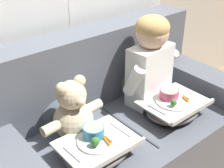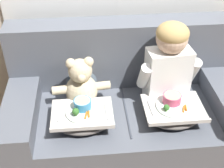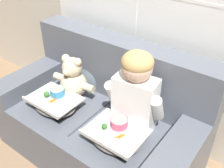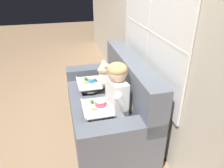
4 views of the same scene
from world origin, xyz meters
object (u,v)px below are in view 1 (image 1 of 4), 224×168
(child_figure, at_px, (151,57))
(lap_tray_child, at_px, (173,107))
(lap_tray_teddy, at_px, (98,148))
(throw_pillow_behind_child, at_px, (130,71))
(teddy_bear, at_px, (73,114))
(throw_pillow_behind_teddy, at_px, (55,100))
(couch, at_px, (114,131))

(child_figure, xyz_separation_m, lap_tray_child, (-0.00, -0.22, -0.27))
(lap_tray_child, xyz_separation_m, lap_tray_teddy, (-0.61, -0.00, -0.00))
(throw_pillow_behind_child, bearing_deg, child_figure, -89.97)
(lap_tray_teddy, bearing_deg, lap_tray_child, 0.04)
(teddy_bear, bearing_deg, lap_tray_teddy, -90.10)
(teddy_bear, bearing_deg, child_figure, 0.39)
(throw_pillow_behind_teddy, distance_m, teddy_bear, 0.20)
(child_figure, relative_size, lap_tray_child, 1.53)
(throw_pillow_behind_child, xyz_separation_m, throw_pillow_behind_teddy, (-0.61, 0.00, 0.00))
(couch, xyz_separation_m, lap_tray_teddy, (-0.31, -0.23, 0.18))
(child_figure, bearing_deg, couch, 179.65)
(couch, distance_m, throw_pillow_behind_child, 0.45)
(lap_tray_teddy, bearing_deg, couch, 36.58)
(lap_tray_child, bearing_deg, teddy_bear, 160.15)
(throw_pillow_behind_teddy, height_order, child_figure, child_figure)
(throw_pillow_behind_teddy, bearing_deg, child_figure, -17.67)
(couch, distance_m, throw_pillow_behind_teddy, 0.45)
(throw_pillow_behind_teddy, xyz_separation_m, lap_tray_child, (0.61, -0.42, -0.09))
(throw_pillow_behind_teddy, xyz_separation_m, teddy_bear, (0.00, -0.20, 0.01))
(teddy_bear, xyz_separation_m, lap_tray_child, (0.61, -0.22, -0.10))
(throw_pillow_behind_child, height_order, throw_pillow_behind_teddy, throw_pillow_behind_teddy)
(couch, xyz_separation_m, throw_pillow_behind_child, (0.31, 0.19, 0.27))
(throw_pillow_behind_child, xyz_separation_m, lap_tray_teddy, (-0.61, -0.42, -0.09))
(teddy_bear, bearing_deg, throw_pillow_behind_teddy, 90.13)
(throw_pillow_behind_teddy, height_order, lap_tray_child, throw_pillow_behind_teddy)
(teddy_bear, relative_size, lap_tray_teddy, 1.02)
(lap_tray_child, bearing_deg, throw_pillow_behind_teddy, 145.52)
(couch, bearing_deg, lap_tray_child, -36.59)
(couch, height_order, lap_tray_teddy, couch)
(throw_pillow_behind_child, distance_m, teddy_bear, 0.64)
(throw_pillow_behind_teddy, bearing_deg, teddy_bear, -89.87)
(throw_pillow_behind_child, bearing_deg, throw_pillow_behind_teddy, 180.00)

